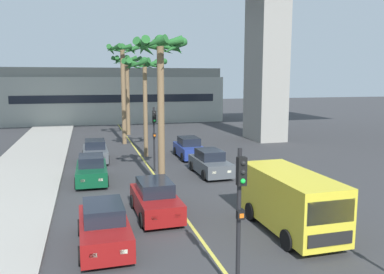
{
  "coord_description": "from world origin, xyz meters",
  "views": [
    {
      "loc": [
        -4.01,
        -0.85,
        6.02
      ],
      "look_at": [
        0.0,
        14.0,
        3.72
      ],
      "focal_mm": 36.84,
      "sensor_mm": 36.0,
      "label": 1
    }
  ],
  "objects": [
    {
      "name": "palm_tree_far_median",
      "position": [
        -0.22,
        19.41,
        6.68
      ],
      "size": [
        2.87,
        2.89,
        8.22
      ],
      "color": "brown",
      "rests_on": "ground"
    },
    {
      "name": "car_queue_sixth",
      "position": [
        -3.54,
        13.05,
        0.72
      ],
      "size": [
        1.9,
        4.13,
        1.56
      ],
      "color": "maroon",
      "rests_on": "ground"
    },
    {
      "name": "car_queue_fifth",
      "position": [
        -3.83,
        22.34,
        0.72
      ],
      "size": [
        1.89,
        4.13,
        1.56
      ],
      "color": "#0C4728",
      "rests_on": "ground"
    },
    {
      "name": "traffic_light_median_near",
      "position": [
        -0.12,
        8.63,
        2.71
      ],
      "size": [
        0.24,
        0.37,
        4.2
      ],
      "color": "black",
      "rests_on": "ground"
    },
    {
      "name": "delivery_van",
      "position": [
        3.62,
        12.53,
        1.29
      ],
      "size": [
        2.21,
        5.27,
        2.36
      ],
      "color": "yellow",
      "rests_on": "ground"
    },
    {
      "name": "pier_building_backdrop",
      "position": [
        0.0,
        55.28,
        3.63
      ],
      "size": [
        29.06,
        8.04,
        7.39
      ],
      "color": "#ADB2A8",
      "rests_on": "ground"
    },
    {
      "name": "palm_tree_farthest_median",
      "position": [
        -0.67,
        35.56,
        7.18
      ],
      "size": [
        3.06,
        3.11,
        9.12
      ],
      "color": "brown",
      "rests_on": "ground"
    },
    {
      "name": "car_queue_front",
      "position": [
        -3.47,
        28.28,
        0.72
      ],
      "size": [
        1.84,
        4.1,
        1.56
      ],
      "color": "#4C5156",
      "rests_on": "ground"
    },
    {
      "name": "palm_tree_mid_median",
      "position": [
        0.34,
        41.55,
        6.79
      ],
      "size": [
        3.32,
        3.34,
        8.45
      ],
      "color": "brown",
      "rests_on": "ground"
    },
    {
      "name": "traffic_light_median_far",
      "position": [
        0.17,
        23.95,
        2.71
      ],
      "size": [
        0.24,
        0.37,
        4.2
      ],
      "color": "black",
      "rests_on": "ground"
    },
    {
      "name": "lane_stripe_center",
      "position": [
        0.0,
        24.0,
        0.0
      ],
      "size": [
        0.14,
        56.0,
        0.01
      ],
      "primitive_type": "cube",
      "color": "#DBCC4C",
      "rests_on": "ground"
    },
    {
      "name": "palm_tree_near_median",
      "position": [
        0.39,
        29.19,
        6.44
      ],
      "size": [
        3.53,
        3.53,
        7.61
      ],
      "color": "brown",
      "rests_on": "ground"
    },
    {
      "name": "car_queue_fourth",
      "position": [
        -1.19,
        15.78,
        0.72
      ],
      "size": [
        1.92,
        4.15,
        1.56
      ],
      "color": "maroon",
      "rests_on": "ground"
    },
    {
      "name": "car_queue_second",
      "position": [
        3.42,
        22.29,
        0.72
      ],
      "size": [
        1.91,
        4.14,
        1.56
      ],
      "color": "#4C5156",
      "rests_on": "ground"
    },
    {
      "name": "car_queue_third",
      "position": [
        3.5,
        27.81,
        0.72
      ],
      "size": [
        1.88,
        4.12,
        1.56
      ],
      "color": "navy",
      "rests_on": "ground"
    }
  ]
}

